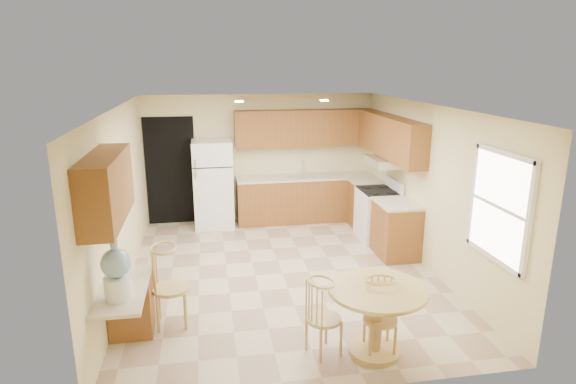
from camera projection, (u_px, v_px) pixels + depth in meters
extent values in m
plane|color=#C0AB8B|center=(282.00, 274.00, 7.28)|extent=(5.50, 5.50, 0.00)
cube|color=white|center=(282.00, 107.00, 6.62)|extent=(4.50, 5.50, 0.02)
cube|color=beige|center=(260.00, 158.00, 9.57)|extent=(4.50, 0.02, 2.50)
cube|color=beige|center=(331.00, 274.00, 4.34)|extent=(4.50, 0.02, 2.50)
cube|color=beige|center=(120.00, 202.00, 6.58)|extent=(0.02, 5.50, 2.50)
cube|color=beige|center=(428.00, 187.00, 7.32)|extent=(0.02, 5.50, 2.50)
cube|color=black|center=(171.00, 171.00, 9.32)|extent=(0.90, 0.02, 2.10)
cube|color=brown|center=(306.00, 199.00, 9.64)|extent=(2.75, 0.60, 0.87)
cube|color=beige|center=(306.00, 177.00, 9.52)|extent=(2.75, 0.63, 0.04)
cube|color=brown|center=(367.00, 205.00, 9.25)|extent=(0.60, 0.59, 0.87)
cube|color=beige|center=(368.00, 182.00, 9.13)|extent=(0.63, 0.59, 0.04)
cube|color=brown|center=(396.00, 230.00, 7.87)|extent=(0.60, 0.80, 0.87)
cube|color=beige|center=(397.00, 204.00, 7.75)|extent=(0.63, 0.80, 0.04)
cube|color=brown|center=(305.00, 128.00, 9.40)|extent=(2.75, 0.33, 0.70)
cube|color=brown|center=(390.00, 137.00, 8.29)|extent=(0.33, 2.42, 0.70)
cube|color=brown|center=(106.00, 188.00, 4.93)|extent=(0.33, 1.40, 0.70)
cube|color=silver|center=(305.00, 176.00, 9.51)|extent=(0.78, 0.44, 0.01)
cube|color=silver|center=(385.00, 162.00, 8.36)|extent=(0.50, 0.76, 0.14)
cube|color=brown|center=(131.00, 305.00, 5.60)|extent=(0.48, 0.42, 0.72)
cube|color=beige|center=(123.00, 289.00, 5.14)|extent=(0.50, 1.20, 0.04)
cube|color=white|center=(500.00, 207.00, 5.50)|extent=(0.05, 1.00, 1.20)
cube|color=white|center=(506.00, 153.00, 5.33)|extent=(0.05, 1.10, 0.06)
cube|color=white|center=(493.00, 257.00, 5.66)|extent=(0.05, 1.10, 0.06)
cube|color=white|center=(529.00, 221.00, 4.99)|extent=(0.05, 0.06, 1.28)
cube|color=white|center=(474.00, 194.00, 6.00)|extent=(0.05, 0.06, 1.28)
cylinder|color=white|center=(239.00, 101.00, 7.69)|extent=(0.14, 0.14, 0.02)
cylinder|color=white|center=(324.00, 100.00, 7.92)|extent=(0.14, 0.14, 0.02)
cube|color=white|center=(213.00, 184.00, 9.19)|extent=(0.74, 0.69, 1.68)
cube|color=black|center=(213.00, 168.00, 8.75)|extent=(0.73, 0.01, 0.02)
cube|color=silver|center=(196.00, 174.00, 8.71)|extent=(0.03, 0.03, 0.18)
cube|color=silver|center=(195.00, 163.00, 8.66)|extent=(0.03, 0.03, 0.14)
cube|color=white|center=(378.00, 215.00, 8.60)|extent=(0.65, 0.76, 0.90)
cube|color=black|center=(379.00, 190.00, 8.48)|extent=(0.64, 0.75, 0.02)
cube|color=white|center=(394.00, 185.00, 8.50)|extent=(0.06, 0.76, 0.18)
cylinder|color=tan|center=(374.00, 350.00, 5.29)|extent=(0.57, 0.57, 0.06)
cylinder|color=tan|center=(376.00, 322.00, 5.20)|extent=(0.14, 0.14, 0.70)
cylinder|color=tan|center=(377.00, 290.00, 5.10)|extent=(1.06, 1.06, 0.04)
cylinder|color=tan|center=(324.00, 319.00, 5.21)|extent=(0.38, 0.38, 0.04)
cylinder|color=tan|center=(309.00, 330.00, 5.37)|extent=(0.03, 0.03, 0.41)
cylinder|color=tan|center=(332.00, 328.00, 5.41)|extent=(0.03, 0.03, 0.41)
cylinder|color=tan|center=(314.00, 344.00, 5.11)|extent=(0.03, 0.03, 0.41)
cylinder|color=tan|center=(339.00, 341.00, 5.15)|extent=(0.03, 0.03, 0.41)
cylinder|color=tan|center=(380.00, 320.00, 5.20)|extent=(0.38, 0.38, 0.04)
cylinder|color=tan|center=(364.00, 331.00, 5.36)|extent=(0.03, 0.03, 0.40)
cylinder|color=tan|center=(386.00, 329.00, 5.40)|extent=(0.03, 0.03, 0.40)
cylinder|color=tan|center=(372.00, 344.00, 5.11)|extent=(0.03, 0.03, 0.40)
cylinder|color=tan|center=(396.00, 342.00, 5.15)|extent=(0.03, 0.03, 0.40)
cylinder|color=tan|center=(171.00, 289.00, 5.76)|extent=(0.44, 0.44, 0.04)
cylinder|color=tan|center=(160.00, 301.00, 5.95)|extent=(0.04, 0.04, 0.47)
cylinder|color=tan|center=(186.00, 299.00, 6.00)|extent=(0.04, 0.04, 0.47)
cylinder|color=tan|center=(157.00, 314.00, 5.65)|extent=(0.04, 0.04, 0.47)
cylinder|color=tan|center=(185.00, 312.00, 5.70)|extent=(0.04, 0.04, 0.47)
cylinder|color=white|center=(118.00, 287.00, 4.88)|extent=(0.28, 0.28, 0.24)
sphere|color=#7DA1C1|center=(116.00, 263.00, 4.81)|extent=(0.30, 0.30, 0.30)
cylinder|color=#7DA1C1|center=(114.00, 245.00, 4.76)|extent=(0.07, 0.07, 0.09)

